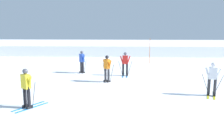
% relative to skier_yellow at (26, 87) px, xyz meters
% --- Properties ---
extents(ground_plane, '(120.00, 120.00, 0.00)m').
position_rel_skier_yellow_xyz_m(ground_plane, '(4.24, 1.80, -0.92)').
color(ground_plane, white).
extents(far_snow_ridge, '(80.00, 8.89, 1.27)m').
position_rel_skier_yellow_xyz_m(far_snow_ridge, '(4.24, 21.97, -0.28)').
color(far_snow_ridge, white).
rests_on(far_snow_ridge, ground).
extents(skier_yellow, '(1.18, 1.55, 1.71)m').
position_rel_skier_yellow_xyz_m(skier_yellow, '(0.00, 0.00, 0.00)').
color(skier_yellow, '#237AC6').
rests_on(skier_yellow, ground).
extents(skier_white, '(0.95, 1.63, 1.71)m').
position_rel_skier_yellow_xyz_m(skier_white, '(8.52, 2.21, -0.00)').
color(skier_white, gold).
rests_on(skier_white, ground).
extents(skier_blue, '(1.45, 1.33, 1.71)m').
position_rel_skier_yellow_xyz_m(skier_blue, '(0.93, 7.72, -0.00)').
color(skier_blue, silver).
rests_on(skier_blue, ground).
extents(skier_red, '(1.00, 1.62, 1.71)m').
position_rel_skier_yellow_xyz_m(skier_red, '(4.20, 6.90, -0.00)').
color(skier_red, '#237AC6').
rests_on(skier_red, ground).
extents(skier_orange, '(1.35, 1.43, 1.71)m').
position_rel_skier_yellow_xyz_m(skier_orange, '(3.05, 4.87, -0.00)').
color(skier_orange, silver).
rests_on(skier_orange, ground).
extents(trail_marker_pole, '(0.04, 0.04, 2.44)m').
position_rel_skier_yellow_xyz_m(trail_marker_pole, '(6.61, 12.71, 0.30)').
color(trail_marker_pole, '#C65614').
rests_on(trail_marker_pole, ground).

